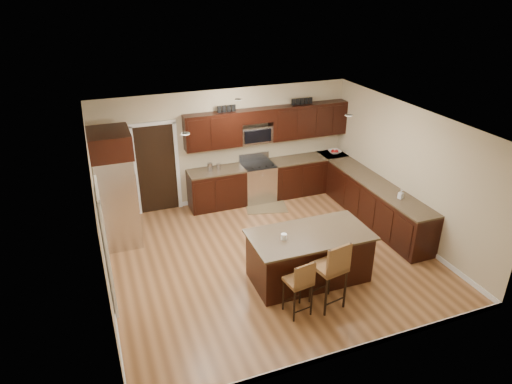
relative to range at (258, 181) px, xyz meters
name	(u,v)px	position (x,y,z in m)	size (l,w,h in m)	color
floor	(270,256)	(-0.68, -2.45, -0.47)	(6.00, 6.00, 0.00)	#96643B
ceiling	(272,123)	(-0.68, -2.45, 2.23)	(6.00, 6.00, 0.00)	silver
wall_back	(226,147)	(-0.68, 0.30, 0.88)	(6.00, 6.00, 0.00)	tan
wall_left	(100,223)	(-3.68, -2.45, 0.88)	(5.50, 5.50, 0.00)	tan
wall_right	(407,172)	(2.32, -2.45, 0.88)	(5.50, 5.50, 0.00)	tan
base_cabinets	(323,191)	(1.22, -1.01, -0.01)	(4.02, 3.96, 0.92)	black
upper_cabinets	(270,124)	(0.36, 0.13, 1.37)	(4.00, 0.33, 0.80)	black
range	(258,181)	(0.00, 0.00, 0.00)	(0.76, 0.64, 1.11)	silver
microwave	(256,134)	(0.00, 0.15, 1.15)	(0.76, 0.31, 0.40)	silver
doorway	(157,169)	(-2.33, 0.28, 0.56)	(0.85, 0.03, 2.06)	black
pantry_door	(105,249)	(-3.66, -2.75, 0.55)	(0.03, 0.80, 2.04)	white
letter_decor	(265,105)	(0.22, 0.13, 1.82)	(2.20, 0.03, 0.15)	black
island	(309,258)	(-0.30, -3.33, -0.04)	(2.13, 1.13, 0.92)	black
stool_left	(300,282)	(-0.89, -4.17, 0.16)	(0.43, 0.43, 1.02)	brown
stool_mid	(332,268)	(-0.33, -4.18, 0.30)	(0.54, 0.54, 1.24)	brown
refrigerator	(116,187)	(-3.30, -0.79, 0.73)	(0.79, 1.00, 2.35)	silver
floor_mat	(266,207)	(0.02, -0.49, -0.47)	(0.95, 0.63, 0.01)	brown
fruit_bowl	(335,152)	(2.07, 0.00, 0.49)	(0.32, 0.32, 0.08)	silver
soap_bottle	(401,194)	(2.02, -2.72, 0.54)	(0.09, 0.09, 0.19)	#B2B2B2
canister_tall	(210,167)	(-1.17, 0.00, 0.54)	(0.12, 0.12, 0.19)	silver
canister_short	(219,167)	(-0.96, 0.00, 0.52)	(0.11, 0.11, 0.15)	silver
island_jar	(284,237)	(-0.80, -3.33, 0.50)	(0.10, 0.10, 0.10)	white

